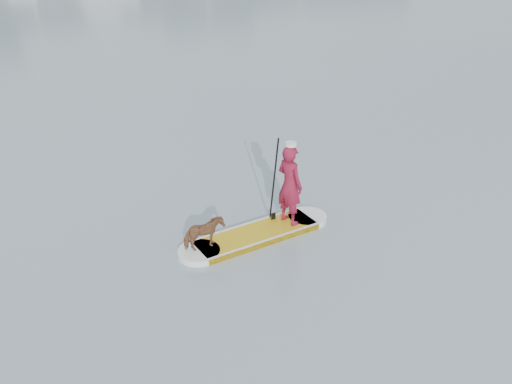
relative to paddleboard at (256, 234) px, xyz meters
name	(u,v)px	position (x,y,z in m)	size (l,w,h in m)	color
ground	(361,166)	(3.86, 1.81, -0.06)	(140.00, 140.00, 0.00)	slate
paddleboard	(256,234)	(0.00, 0.00, 0.00)	(3.29, 1.01, 0.12)	gold
paddler	(290,185)	(0.77, 0.06, 0.89)	(0.60, 0.40, 1.66)	maroon
white_cap	(291,144)	(0.77, 0.06, 1.75)	(0.22, 0.22, 0.07)	silver
dog	(204,234)	(-1.13, -0.09, 0.38)	(0.34, 0.75, 0.63)	brown
paddle	(274,190)	(0.54, 0.28, 0.74)	(0.10, 0.30, 2.00)	black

